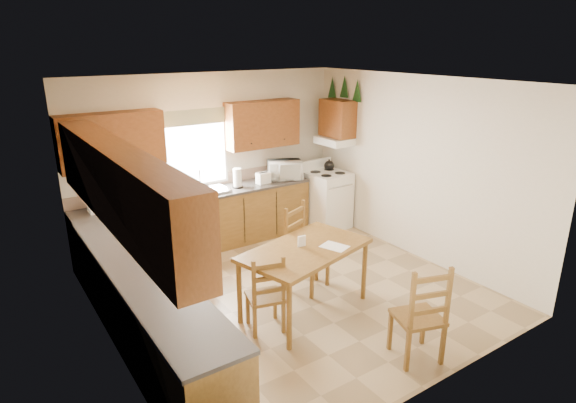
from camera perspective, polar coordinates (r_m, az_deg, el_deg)
floor at (r=6.44m, az=0.41°, el=-10.70°), size 4.50×4.50×0.00m
ceiling at (r=5.64m, az=0.47°, el=14.00°), size 4.50×4.50×0.00m
wall_left at (r=5.05m, az=-21.12°, el=-3.60°), size 4.50×4.50×0.00m
wall_right at (r=7.37m, az=15.02°, el=3.78°), size 4.50×4.50×0.00m
wall_back at (r=7.79m, az=-9.05°, el=4.96°), size 4.50×4.50×0.00m
wall_front at (r=4.37m, az=17.59°, el=-6.64°), size 4.50×4.50×0.00m
lower_cab_back at (r=7.65m, az=-10.27°, el=-2.51°), size 3.75×0.60×0.88m
lower_cab_left at (r=5.37m, az=-16.42°, el=-12.53°), size 0.60×3.60×0.88m
counter_back at (r=7.50m, az=-10.47°, el=0.78°), size 3.75×0.63×0.04m
counter_left at (r=5.16m, az=-16.89°, el=-8.13°), size 0.63×3.60×0.04m
backsplash at (r=7.72m, az=-11.40°, el=2.09°), size 3.75×0.01×0.18m
upper_cab_back_left at (r=7.03m, az=-20.19°, el=6.81°), size 1.41×0.33×0.75m
upper_cab_back_right at (r=7.95m, az=-3.04°, el=9.15°), size 1.25×0.33×0.75m
upper_cab_left at (r=4.79m, az=-19.47°, el=1.82°), size 0.33×3.60×0.75m
upper_cab_stove at (r=8.29m, az=5.87°, el=9.78°), size 0.33×0.62×0.62m
range_hood at (r=8.33m, az=5.52°, el=7.18°), size 0.44×0.62×0.12m
window_frame at (r=7.60m, az=-11.08°, el=6.06°), size 1.13×0.02×1.18m
window_pane at (r=7.60m, az=-11.06°, el=6.05°), size 1.05×0.01×1.10m
window_valance at (r=7.48m, az=-11.22°, el=9.76°), size 1.19×0.01×0.24m
sink_basin at (r=7.51m, az=-9.97°, el=1.17°), size 0.75×0.45×0.04m
pine_decal_a at (r=8.08m, az=8.20°, el=12.90°), size 0.22×0.22×0.36m
pine_decal_b at (r=8.31m, az=6.70°, el=13.39°), size 0.22×0.22×0.36m
pine_decal_c at (r=8.56m, az=5.26°, el=13.31°), size 0.22×0.22×0.36m
stove at (r=8.46m, az=4.64°, el=0.12°), size 0.70×0.71×0.97m
coffeemaker at (r=7.04m, az=-21.91°, el=0.31°), size 0.24×0.28×0.37m
paper_towel at (r=7.68m, az=-6.02°, el=2.79°), size 0.15×0.15×0.31m
toaster at (r=7.89m, az=-2.94°, el=2.81°), size 0.23×0.16×0.18m
microwave at (r=8.14m, az=-0.38°, el=3.78°), size 0.63×0.55×0.31m
dining_table at (r=5.86m, az=1.99°, el=-9.22°), size 1.72×1.24×0.83m
chair_near_left at (r=5.50m, az=-2.76°, el=-10.62°), size 0.47×0.46×0.93m
chair_near_right at (r=5.17m, az=15.20°, el=-12.41°), size 0.57×0.55×1.08m
chair_far_left at (r=6.48m, az=-11.15°, el=-5.98°), size 0.54×0.53×0.99m
chair_far_right at (r=6.30m, az=2.31°, el=-5.63°), size 0.61×0.60×1.13m
table_paper at (r=5.74m, az=5.53°, el=-5.33°), size 0.32×0.37×0.00m
table_card at (r=5.70m, az=1.64°, el=-4.72°), size 0.10×0.03×0.13m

